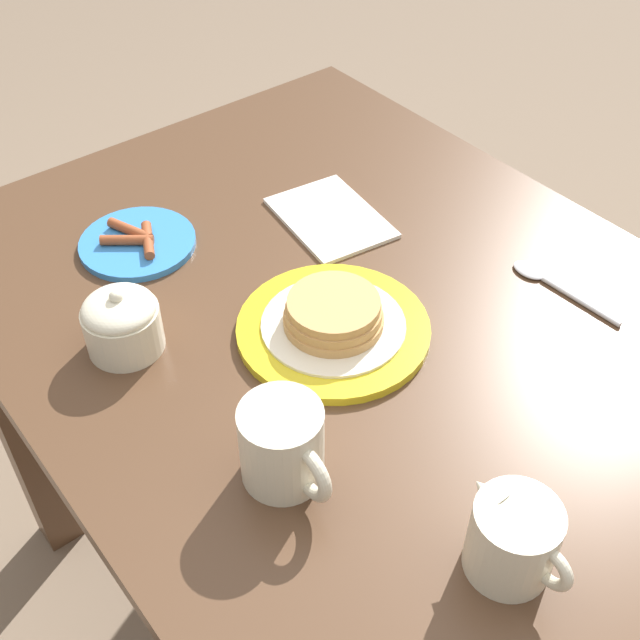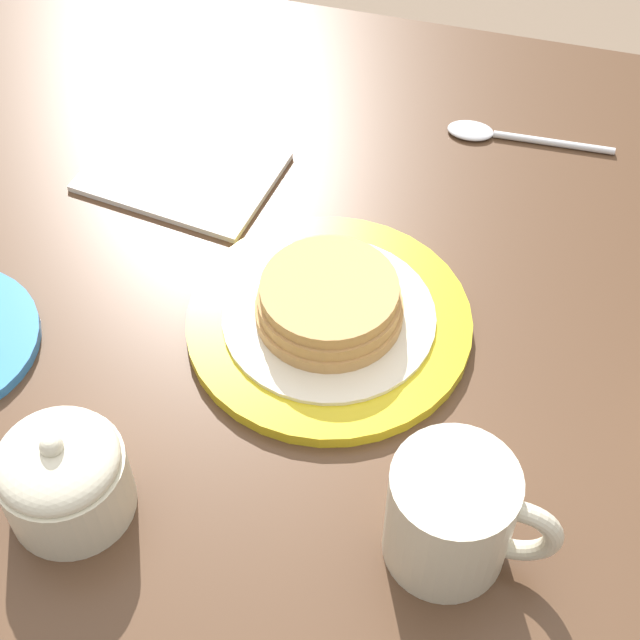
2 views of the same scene
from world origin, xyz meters
The scene contains 7 objects.
ground_plane centered at (0.00, 0.00, 0.00)m, with size 8.00×8.00×0.00m, color #7A6651.
dining_table centered at (0.00, 0.00, 0.62)m, with size 1.21×0.82×0.76m.
pancake_plate centered at (-0.05, -0.05, 0.78)m, with size 0.24×0.24×0.05m.
coffee_mug centered at (0.08, -0.22, 0.81)m, with size 0.12×0.09×0.09m.
sugar_bowl centered at (-0.18, -0.25, 0.80)m, with size 0.09×0.09×0.09m.
napkin centered at (-0.23, 0.10, 0.77)m, with size 0.19×0.15×0.01m.
spoon centered at (0.05, 0.23, 0.77)m, with size 0.16×0.03×0.01m.
Camera 2 is at (0.08, -0.54, 1.40)m, focal length 55.00 mm.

